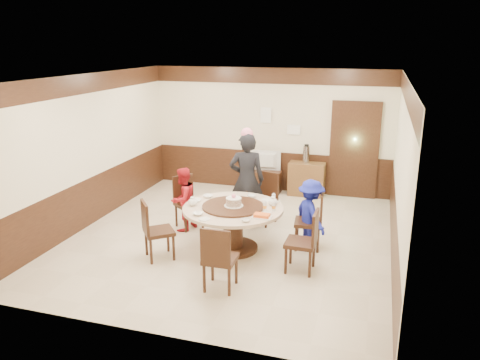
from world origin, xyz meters
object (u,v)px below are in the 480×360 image
(shrimp_platter, at_px, (262,216))
(tv_stand, at_px, (263,181))
(birthday_cake, at_px, (234,202))
(person_standing, at_px, (247,180))
(thermos, at_px, (306,155))
(television, at_px, (263,161))
(banquet_table, at_px, (233,219))
(person_blue, at_px, (311,215))
(side_cabinet, at_px, (307,179))
(person_red, at_px, (183,199))

(shrimp_platter, relative_size, tv_stand, 0.35)
(birthday_cake, bearing_deg, tv_stand, 95.55)
(birthday_cake, xyz_separation_m, shrimp_platter, (0.55, -0.31, -0.07))
(birthday_cake, height_order, tv_stand, birthday_cake)
(person_standing, relative_size, tv_stand, 2.10)
(birthday_cake, height_order, thermos, thermos)
(shrimp_platter, xyz_separation_m, thermos, (0.11, 3.57, 0.16))
(shrimp_platter, bearing_deg, television, 103.73)
(banquet_table, xyz_separation_m, person_blue, (1.22, 0.42, 0.06))
(birthday_cake, relative_size, shrimp_platter, 1.04)
(shrimp_platter, bearing_deg, thermos, 88.17)
(person_standing, xyz_separation_m, birthday_cake, (0.10, -1.12, -0.04))
(banquet_table, height_order, tv_stand, banquet_table)
(person_blue, xyz_separation_m, thermos, (-0.53, 2.82, 0.34))
(tv_stand, bearing_deg, thermos, 1.75)
(side_cabinet, bearing_deg, shrimp_platter, -92.33)
(shrimp_platter, xyz_separation_m, television, (-0.87, 3.54, -0.05))
(banquet_table, bearing_deg, person_blue, 19.13)
(person_blue, xyz_separation_m, tv_stand, (-1.51, 2.79, -0.35))
(tv_stand, distance_m, television, 0.48)
(banquet_table, height_order, person_standing, person_standing)
(side_cabinet, relative_size, thermos, 2.11)
(television, bearing_deg, person_red, 65.54)
(side_cabinet, xyz_separation_m, thermos, (-0.03, 0.00, 0.56))
(television, bearing_deg, banquet_table, 88.30)
(banquet_table, bearing_deg, person_red, 153.77)
(banquet_table, distance_m, birthday_cake, 0.32)
(person_standing, bearing_deg, person_red, 13.16)
(shrimp_platter, relative_size, thermos, 0.79)
(person_red, distance_m, tv_stand, 2.80)
(birthday_cake, relative_size, television, 0.39)
(tv_stand, height_order, side_cabinet, side_cabinet)
(person_red, xyz_separation_m, tv_stand, (0.84, 2.65, -0.34))
(birthday_cake, distance_m, side_cabinet, 3.37)
(person_red, bearing_deg, tv_stand, -179.65)
(birthday_cake, relative_size, thermos, 0.82)
(person_red, xyz_separation_m, shrimp_platter, (1.70, -0.89, 0.19))
(banquet_table, distance_m, television, 3.23)
(banquet_table, xyz_separation_m, tv_stand, (-0.30, 3.21, -0.28))
(shrimp_platter, height_order, thermos, thermos)
(banquet_table, distance_m, person_red, 1.26)
(tv_stand, bearing_deg, side_cabinet, 1.70)
(person_red, relative_size, thermos, 3.11)
(birthday_cake, height_order, shrimp_platter, birthday_cake)
(shrimp_platter, xyz_separation_m, side_cabinet, (0.15, 3.57, -0.40))
(person_blue, bearing_deg, television, -9.53)
(banquet_table, bearing_deg, birthday_cake, -48.58)
(person_red, distance_m, side_cabinet, 3.27)
(banquet_table, bearing_deg, shrimp_platter, -30.11)
(person_standing, relative_size, thermos, 4.69)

